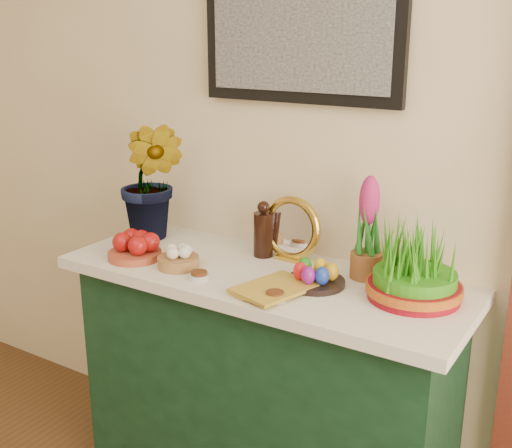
{
  "coord_description": "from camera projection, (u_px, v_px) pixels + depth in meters",
  "views": [
    {
      "loc": [
        1.1,
        0.28,
        1.68
      ],
      "look_at": [
        0.05,
        1.95,
        1.07
      ],
      "focal_mm": 45.0,
      "sensor_mm": 36.0,
      "label": 1
    }
  ],
  "objects": [
    {
      "name": "sideboard",
      "position": [
        263.0,
        392.0,
        2.3
      ],
      "size": [
        1.3,
        0.45,
        0.85
      ],
      "primitive_type": "cube",
      "color": "#163C23",
      "rests_on": "ground"
    },
    {
      "name": "tablecloth",
      "position": [
        264.0,
        277.0,
        2.17
      ],
      "size": [
        1.4,
        0.55,
        0.04
      ],
      "primitive_type": "cube",
      "color": "white",
      "rests_on": "sideboard"
    },
    {
      "name": "hyacinth_green",
      "position": [
        151.0,
        162.0,
        2.41
      ],
      "size": [
        0.35,
        0.32,
        0.61
      ],
      "primitive_type": "imported",
      "rotation": [
        0.0,
        0.0,
        0.21
      ],
      "color": "#247622",
      "rests_on": "tablecloth"
    },
    {
      "name": "apple_bowl",
      "position": [
        134.0,
        248.0,
        2.27
      ],
      "size": [
        0.24,
        0.24,
        0.1
      ],
      "color": "#AE492E",
      "rests_on": "tablecloth"
    },
    {
      "name": "garlic_basket",
      "position": [
        178.0,
        258.0,
        2.19
      ],
      "size": [
        0.17,
        0.17,
        0.08
      ],
      "color": "#A77A43",
      "rests_on": "tablecloth"
    },
    {
      "name": "vinegar_cruet",
      "position": [
        263.0,
        232.0,
        2.28
      ],
      "size": [
        0.07,
        0.07,
        0.2
      ],
      "color": "black",
      "rests_on": "tablecloth"
    },
    {
      "name": "mirror",
      "position": [
        292.0,
        229.0,
        2.24
      ],
      "size": [
        0.23,
        0.07,
        0.23
      ],
      "color": "gold",
      "rests_on": "tablecloth"
    },
    {
      "name": "book",
      "position": [
        255.0,
        280.0,
        2.04
      ],
      "size": [
        0.22,
        0.27,
        0.03
      ],
      "primitive_type": "imported",
      "rotation": [
        0.0,
        0.0,
        -0.28
      ],
      "color": "gold",
      "rests_on": "tablecloth"
    },
    {
      "name": "spice_dish_left",
      "position": [
        199.0,
        276.0,
        2.09
      ],
      "size": [
        0.07,
        0.07,
        0.03
      ],
      "color": "silver",
      "rests_on": "tablecloth"
    },
    {
      "name": "spice_dish_right",
      "position": [
        275.0,
        296.0,
        1.93
      ],
      "size": [
        0.07,
        0.07,
        0.03
      ],
      "color": "silver",
      "rests_on": "tablecloth"
    },
    {
      "name": "egg_plate",
      "position": [
        315.0,
        276.0,
        2.03
      ],
      "size": [
        0.21,
        0.21,
        0.08
      ],
      "color": "black",
      "rests_on": "tablecloth"
    },
    {
      "name": "hyacinth_pink",
      "position": [
        368.0,
        233.0,
        2.06
      ],
      "size": [
        0.1,
        0.1,
        0.34
      ],
      "color": "#94562B",
      "rests_on": "tablecloth"
    },
    {
      "name": "wheatgrass_sabzeh",
      "position": [
        416.0,
        267.0,
        1.91
      ],
      "size": [
        0.29,
        0.29,
        0.24
      ],
      "color": "maroon",
      "rests_on": "tablecloth"
    }
  ]
}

